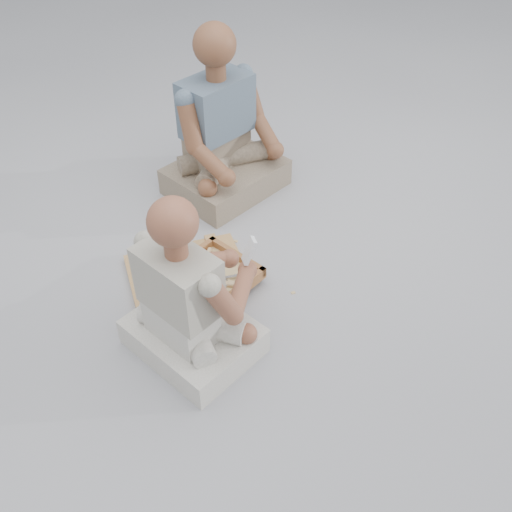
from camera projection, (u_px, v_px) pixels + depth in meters
ground at (305, 318)px, 2.57m from camera, size 60.00×60.00×0.00m
carved_panel at (187, 270)px, 2.78m from camera, size 0.64×0.53×0.04m
tool_tray at (206, 281)px, 2.66m from camera, size 0.51×0.44×0.06m
chisel_0 at (207, 256)px, 2.77m from camera, size 0.18×0.16×0.02m
chisel_1 at (231, 282)px, 2.66m from camera, size 0.10×0.21×0.02m
chisel_2 at (223, 263)px, 2.74m from camera, size 0.22×0.05×0.02m
chisel_3 at (208, 287)px, 2.63m from camera, size 0.22×0.05×0.02m
chisel_4 at (196, 287)px, 2.62m from camera, size 0.11×0.21×0.02m
chisel_5 at (231, 285)px, 2.63m from camera, size 0.17×0.16×0.02m
chisel_6 at (203, 294)px, 2.59m from camera, size 0.10×0.21×0.02m
chisel_7 at (246, 279)px, 2.66m from camera, size 0.22×0.07×0.02m
chisel_8 at (196, 276)px, 2.69m from camera, size 0.14×0.19×0.02m
chisel_9 at (221, 280)px, 2.66m from camera, size 0.07×0.22×0.02m
chisel_10 at (245, 274)px, 2.68m from camera, size 0.21×0.10×0.02m
chisel_11 at (203, 278)px, 2.66m from camera, size 0.16×0.18×0.02m
wood_chip_0 at (250, 248)px, 2.93m from camera, size 0.02×0.02×0.00m
wood_chip_1 at (236, 241)px, 2.97m from camera, size 0.02×0.02×0.00m
wood_chip_2 at (293, 293)px, 2.69m from camera, size 0.02×0.02×0.00m
wood_chip_3 at (244, 261)px, 2.85m from camera, size 0.02×0.02×0.00m
wood_chip_4 at (166, 270)px, 2.81m from camera, size 0.02×0.02×0.00m
wood_chip_5 at (163, 326)px, 2.53m from camera, size 0.02×0.02×0.00m
wood_chip_6 at (154, 335)px, 2.49m from camera, size 0.02×0.02×0.00m
wood_chip_7 at (145, 326)px, 2.53m from camera, size 0.02×0.02×0.00m
wood_chip_8 at (173, 270)px, 2.80m from camera, size 0.02×0.02×0.00m
wood_chip_9 at (211, 286)px, 2.72m from camera, size 0.02×0.02×0.00m
wood_chip_10 at (143, 319)px, 2.56m from camera, size 0.02×0.02×0.00m
wood_chip_11 at (216, 269)px, 2.81m from camera, size 0.02×0.02×0.00m
wood_chip_12 at (205, 340)px, 2.47m from camera, size 0.02×0.02×0.00m
wood_chip_13 at (218, 285)px, 2.73m from camera, size 0.02×0.02×0.00m
craftsman at (189, 303)px, 2.27m from camera, size 0.57×0.57×0.79m
companion at (223, 140)px, 3.13m from camera, size 0.68×0.57×0.94m
mobile_phone at (249, 251)px, 2.32m from camera, size 0.07×0.06×0.12m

